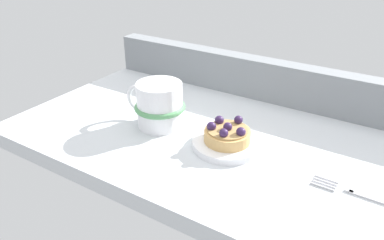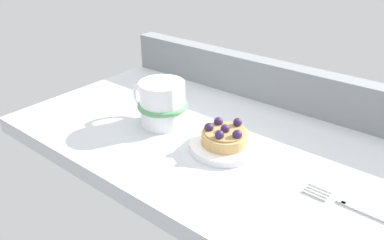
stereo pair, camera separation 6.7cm
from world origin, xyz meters
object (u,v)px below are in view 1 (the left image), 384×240
at_px(dessert_plate, 227,144).
at_px(dessert_fork, 371,198).
at_px(raspberry_tart, 227,134).
at_px(coffee_mug, 159,105).

bearing_deg(dessert_plate, dessert_fork, -4.24).
height_order(dessert_plate, raspberry_tart, raspberry_tart).
distance_m(dessert_plate, raspberry_tart, 0.02).
height_order(raspberry_tart, dessert_fork, raspberry_tart).
height_order(coffee_mug, dessert_fork, coffee_mug).
bearing_deg(raspberry_tart, dessert_fork, -4.25).
distance_m(coffee_mug, dessert_fork, 0.38).
xyz_separation_m(coffee_mug, dessert_fork, (0.38, -0.02, -0.04)).
relative_size(raspberry_tart, coffee_mug, 0.63).
xyz_separation_m(dessert_plate, raspberry_tart, (-0.00, 0.00, 0.02)).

